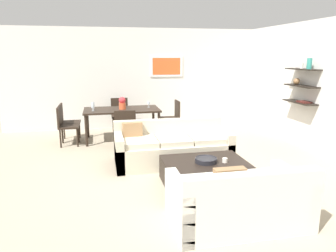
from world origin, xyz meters
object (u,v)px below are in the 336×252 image
object	(u,v)px
loveseat_white	(238,201)
wine_glass_right_far	(149,103)
dining_chair_head	(120,113)
wine_glass_left_far	(93,104)
dining_chair_left_near	(65,123)
centerpiece_vase	(122,103)
wine_glass_head	(121,102)
coffee_table	(206,174)
sofa_beige	(172,148)
dining_chair_left_far	(67,120)
decorative_bowl	(206,160)
candle_jar	(225,160)
dining_table	(122,112)
wine_glass_left_near	(93,106)
dining_chair_right_far	(173,115)
dining_chair_foot	(125,127)

from	to	relation	value
loveseat_white	wine_glass_right_far	size ratio (longest dim) A/B	10.95
dining_chair_head	wine_glass_left_far	bearing A→B (deg)	-131.07
dining_chair_left_near	wine_glass_left_far	distance (m)	0.79
centerpiece_vase	wine_glass_head	bearing A→B (deg)	91.84
coffee_table	wine_glass_left_far	size ratio (longest dim) A/B	7.72
sofa_beige	dining_chair_left_far	world-z (taller)	dining_chair_left_far
wine_glass_head	centerpiece_vase	world-z (taller)	centerpiece_vase
loveseat_white	wine_glass_head	bearing A→B (deg)	103.35
loveseat_white	decorative_bowl	bearing A→B (deg)	90.63
candle_jar	dining_table	size ratio (longest dim) A/B	0.05
sofa_beige	coffee_table	world-z (taller)	sofa_beige
wine_glass_head	wine_glass_right_far	size ratio (longest dim) A/B	1.05
centerpiece_vase	candle_jar	bearing A→B (deg)	-66.08
candle_jar	coffee_table	bearing A→B (deg)	165.71
dining_chair_left_far	centerpiece_vase	world-z (taller)	centerpiece_vase
coffee_table	loveseat_white	bearing A→B (deg)	-89.52
decorative_bowl	wine_glass_left_near	size ratio (longest dim) A/B	2.24
sofa_beige	dining_table	xyz separation A→B (m)	(-0.79, 1.87, 0.39)
sofa_beige	dining_chair_head	xyz separation A→B (m)	(-0.79, 2.74, 0.21)
dining_chair_head	wine_glass_left_far	world-z (taller)	wine_glass_left_far
coffee_table	centerpiece_vase	distance (m)	3.23
coffee_table	wine_glass_right_far	xyz separation A→B (m)	(-0.42, 3.12, 0.66)
wine_glass_head	dining_chair_right_far	bearing A→B (deg)	-8.62
candle_jar	dining_chair_left_near	size ratio (longest dim) A/B	0.09
coffee_table	wine_glass_left_far	world-z (taller)	wine_glass_left_far
sofa_beige	wine_glass_head	bearing A→B (deg)	109.22
decorative_bowl	dining_chair_left_near	size ratio (longest dim) A/B	0.39
wine_glass_head	wine_glass_left_far	world-z (taller)	wine_glass_left_far
decorative_bowl	dining_table	size ratio (longest dim) A/B	0.20
dining_chair_head	wine_glass_right_far	xyz separation A→B (m)	(0.66, -0.76, 0.35)
dining_chair_head	dining_chair_right_far	bearing A→B (deg)	-27.27
wine_glass_right_far	dining_chair_left_near	bearing A→B (deg)	-170.56
dining_chair_head	wine_glass_right_far	distance (m)	1.06
loveseat_white	coffee_table	bearing A→B (deg)	90.48
dining_chair_foot	wine_glass_right_far	distance (m)	1.23
decorative_bowl	dining_chair_right_far	bearing A→B (deg)	86.36
sofa_beige	wine_glass_right_far	world-z (taller)	wine_glass_right_far
dining_chair_foot	centerpiece_vase	xyz separation A→B (m)	(0.01, 0.83, 0.39)
sofa_beige	decorative_bowl	bearing A→B (deg)	-75.98
dining_chair_left_far	wine_glass_right_far	xyz separation A→B (m)	(1.94, -0.09, 0.35)
wine_glass_left_far	dining_chair_right_far	bearing A→B (deg)	2.76
dining_chair_foot	centerpiece_vase	bearing A→B (deg)	89.03
dining_chair_left_near	wine_glass_head	bearing A→B (deg)	25.47
loveseat_white	wine_glass_head	xyz separation A→B (m)	(-1.09, 4.60, 0.56)
dining_chair_left_far	decorative_bowl	bearing A→B (deg)	-53.77
dining_chair_head	wine_glass_right_far	world-z (taller)	wine_glass_right_far
wine_glass_head	decorative_bowl	bearing A→B (deg)	-72.49
loveseat_white	wine_glass_left_near	xyz separation A→B (m)	(-1.75, 4.08, 0.56)
candle_jar	wine_glass_left_far	xyz separation A→B (m)	(-2.02, 3.19, 0.45)
wine_glass_left_far	decorative_bowl	bearing A→B (deg)	-60.98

